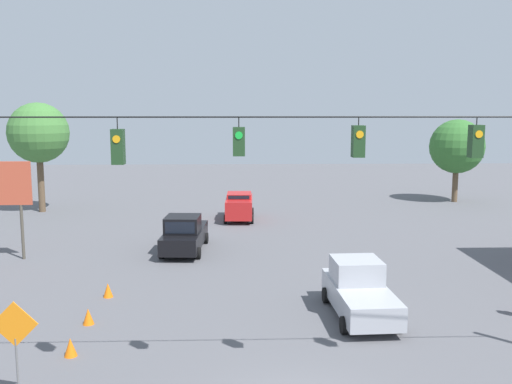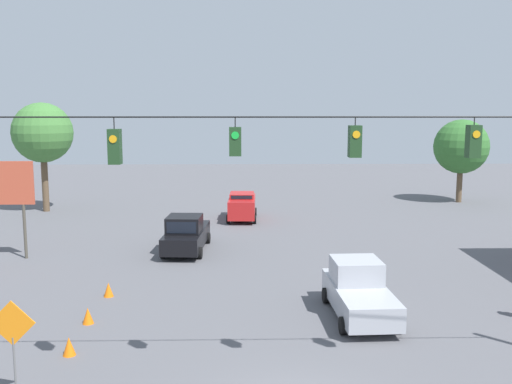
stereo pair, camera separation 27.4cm
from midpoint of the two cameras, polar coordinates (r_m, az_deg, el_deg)
The scene contains 10 objects.
overhead_signal_span at distance 15.50m, azimuth 3.68°, elevation -1.41°, with size 22.13×0.38×8.41m.
sedan_red_withflow_deep at distance 41.44m, azimuth -1.88°, elevation -1.38°, with size 2.20×4.58×1.98m.
pickup_truck_silver_crossing_near at distance 22.78m, azimuth 9.92°, elevation -9.71°, with size 2.38×5.23×2.12m.
pickup_truck_black_withflow_far at distance 32.50m, azimuth -7.42°, elevation -4.23°, with size 2.48×5.67×2.12m.
traffic_cone_nearest at distance 20.13m, azimuth -18.45°, elevation -14.51°, with size 0.42×0.42×0.61m, color orange.
traffic_cone_second at distance 22.67m, azimuth -16.77°, elevation -11.83°, with size 0.42×0.42×0.61m, color orange.
traffic_cone_third at distance 25.53m, azimuth -14.89°, elevation -9.47°, with size 0.42×0.42×0.61m, color orange.
work_zone_sign at distance 17.21m, azimuth -23.39°, elevation -12.72°, with size 1.27×0.06×2.84m.
tree_horizon_left at distance 52.10m, azimuth 19.31°, elevation 4.30°, with size 4.65×4.65×7.15m.
tree_horizon_right at distance 47.36m, azimuth -21.09°, elevation 5.50°, with size 4.65×4.65×8.52m.
Camera 1 is at (1.66, 13.81, 7.94)m, focal length 40.00 mm.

